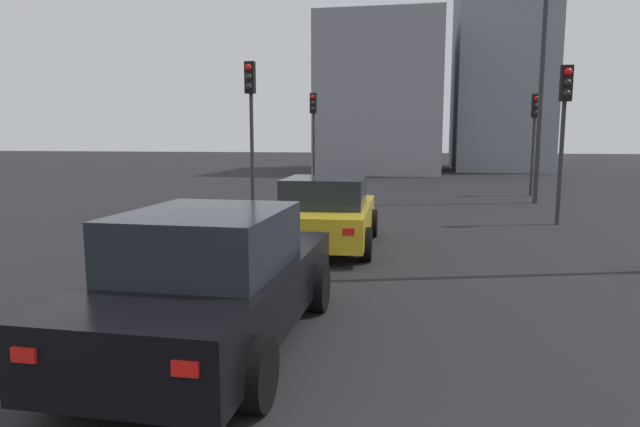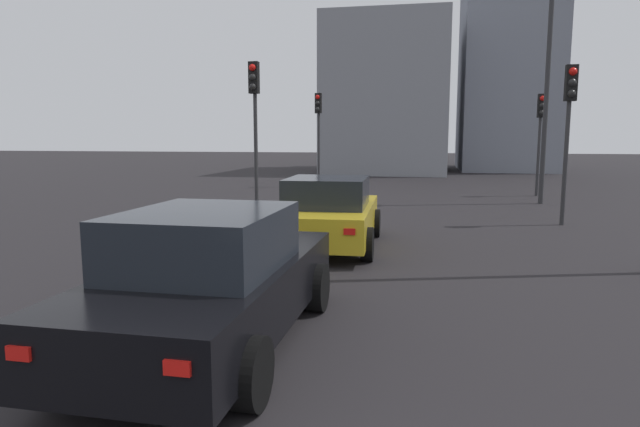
% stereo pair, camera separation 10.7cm
% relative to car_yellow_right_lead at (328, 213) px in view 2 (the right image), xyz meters
% --- Properties ---
extents(car_yellow_right_lead, '(4.17, 2.15, 1.47)m').
position_rel_car_yellow_right_lead_xyz_m(car_yellow_right_lead, '(0.00, 0.00, 0.00)').
color(car_yellow_right_lead, gold).
rests_on(car_yellow_right_lead, ground_plane).
extents(car_black_right_second, '(4.38, 2.01, 1.54)m').
position_rel_car_yellow_right_lead_xyz_m(car_black_right_second, '(-5.61, 0.28, 0.03)').
color(car_black_right_second, black).
rests_on(car_black_right_second, ground_plane).
extents(traffic_light_near_left, '(0.32, 0.28, 3.95)m').
position_rel_car_yellow_right_lead_xyz_m(traffic_light_near_left, '(11.35, -6.28, 2.13)').
color(traffic_light_near_left, '#2D2D30').
rests_on(traffic_light_near_left, ground_plane).
extents(traffic_light_near_right, '(0.32, 0.30, 4.28)m').
position_rel_car_yellow_right_lead_xyz_m(traffic_light_near_right, '(13.49, 2.91, 2.35)').
color(traffic_light_near_right, '#2D2D30').
rests_on(traffic_light_near_right, ground_plane).
extents(traffic_light_far_left, '(0.32, 0.29, 4.11)m').
position_rel_car_yellow_right_lead_xyz_m(traffic_light_far_left, '(3.93, -5.54, 2.24)').
color(traffic_light_far_left, '#2D2D30').
rests_on(traffic_light_far_left, ground_plane).
extents(traffic_light_far_right, '(0.32, 0.29, 4.45)m').
position_rel_car_yellow_right_lead_xyz_m(traffic_light_far_right, '(4.27, 2.97, 2.47)').
color(traffic_light_far_right, '#2D2D30').
rests_on(traffic_light_far_right, ground_plane).
extents(street_lamp_far, '(0.56, 0.36, 7.94)m').
position_rel_car_yellow_right_lead_xyz_m(street_lamp_far, '(8.77, -5.92, 3.92)').
color(street_lamp_far, '#2D2D30').
rests_on(street_lamp_far, ground_plane).
extents(building_facade_left, '(9.56, 6.18, 17.97)m').
position_rel_car_yellow_right_lead_xyz_m(building_facade_left, '(29.95, -7.35, 8.27)').
color(building_facade_left, gray).
rests_on(building_facade_left, ground_plane).
extents(building_facade_center, '(10.23, 7.63, 9.66)m').
position_rel_car_yellow_right_lead_xyz_m(building_facade_center, '(25.89, 0.65, 4.12)').
color(building_facade_center, gray).
rests_on(building_facade_center, ground_plane).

